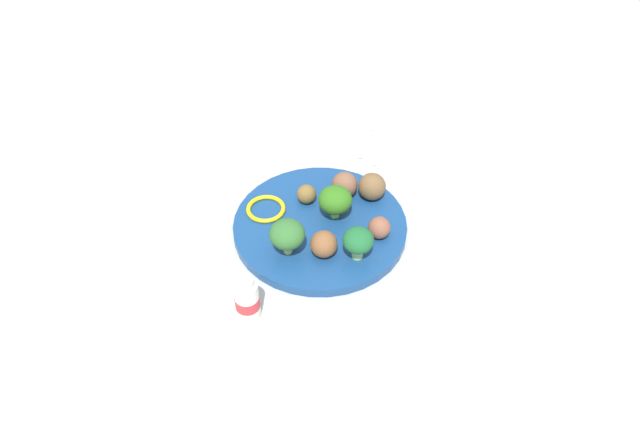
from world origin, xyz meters
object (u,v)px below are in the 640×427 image
(meatball_far_rim, at_px, (307,194))
(knife, at_px, (384,139))
(broccoli_floret_front_right, at_px, (358,241))
(meatball_back_right, at_px, (345,185))
(broccoli_floret_mid_left, at_px, (335,200))
(fork, at_px, (366,136))
(broccoli_floret_back_right, at_px, (287,235))
(yogurt_bottle, at_px, (247,299))
(napkin, at_px, (374,142))
(meatball_back_left, at_px, (379,229))
(plate, at_px, (320,226))
(meatball_front_left, at_px, (324,244))
(pepper_ring_back_left, at_px, (266,208))
(meatball_front_right, at_px, (372,187))

(meatball_far_rim, xyz_separation_m, knife, (0.22, -0.08, -0.02))
(broccoli_floret_front_right, bearing_deg, meatball_back_right, 23.93)
(broccoli_floret_mid_left, relative_size, fork, 0.48)
(broccoli_floret_back_right, distance_m, yogurt_bottle, 0.12)
(meatball_far_rim, relative_size, napkin, 0.19)
(broccoli_floret_back_right, distance_m, meatball_back_right, 0.16)
(broccoli_floret_front_right, xyz_separation_m, meatball_back_left, (0.05, -0.02, -0.02))
(broccoli_floret_mid_left, bearing_deg, yogurt_bottle, 163.52)
(broccoli_floret_front_right, relative_size, meatball_back_right, 1.25)
(napkin, xyz_separation_m, fork, (0.01, 0.02, 0.00))
(plate, bearing_deg, meatball_front_left, -157.54)
(napkin, bearing_deg, fork, 68.21)
(meatball_back_right, relative_size, meatball_far_rim, 1.35)
(broccoli_floret_mid_left, height_order, meatball_back_left, broccoli_floret_mid_left)
(meatball_back_right, bearing_deg, plate, 166.51)
(plate, xyz_separation_m, meatball_back_left, (-0.00, -0.10, 0.03))
(pepper_ring_back_left, bearing_deg, knife, -28.11)
(meatball_front_right, distance_m, napkin, 0.18)
(broccoli_floret_mid_left, relative_size, napkin, 0.34)
(broccoli_floret_mid_left, xyz_separation_m, meatball_far_rim, (0.02, 0.06, -0.02))
(broccoli_floret_mid_left, bearing_deg, napkin, -2.18)
(broccoli_floret_back_right, xyz_separation_m, yogurt_bottle, (-0.12, 0.02, -0.02))
(knife, bearing_deg, meatball_far_rim, 159.59)
(meatball_back_left, bearing_deg, plate, 87.62)
(meatball_far_rim, height_order, yogurt_bottle, yogurt_bottle)
(meatball_front_right, relative_size, pepper_ring_back_left, 0.71)
(pepper_ring_back_left, relative_size, napkin, 0.38)
(plate, distance_m, fork, 0.26)
(meatball_back_right, xyz_separation_m, meatball_front_right, (0.01, -0.04, 0.00))
(meatball_back_right, relative_size, meatball_front_right, 0.95)
(meatball_back_left, distance_m, napkin, 0.27)
(napkin, bearing_deg, pepper_ring_back_left, 154.37)
(broccoli_floret_mid_left, height_order, meatball_front_right, broccoli_floret_mid_left)
(broccoli_floret_front_right, bearing_deg, yogurt_bottle, 139.05)
(meatball_back_right, distance_m, meatball_front_right, 0.05)
(meatball_back_right, relative_size, napkin, 0.26)
(broccoli_floret_back_right, relative_size, meatball_far_rim, 1.86)
(napkin, bearing_deg, meatball_back_left, -165.00)
(meatball_back_left, bearing_deg, broccoli_floret_front_right, 157.39)
(meatball_front_left, bearing_deg, broccoli_floret_front_right, -79.17)
(meatball_front_right, relative_size, fork, 0.38)
(plate, height_order, pepper_ring_back_left, pepper_ring_back_left)
(broccoli_floret_mid_left, xyz_separation_m, yogurt_bottle, (-0.21, 0.06, -0.02))
(meatball_far_rim, height_order, fork, meatball_far_rim)
(broccoli_floret_back_right, bearing_deg, meatball_back_left, -59.97)
(meatball_front_left, xyz_separation_m, pepper_ring_back_left, (0.06, 0.12, -0.02))
(broccoli_floret_front_right, xyz_separation_m, meatball_front_left, (-0.01, 0.05, -0.01))
(plate, height_order, broccoli_floret_front_right, broccoli_floret_front_right)
(yogurt_bottle, bearing_deg, napkin, -9.16)
(meatball_front_right, height_order, napkin, meatball_front_right)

